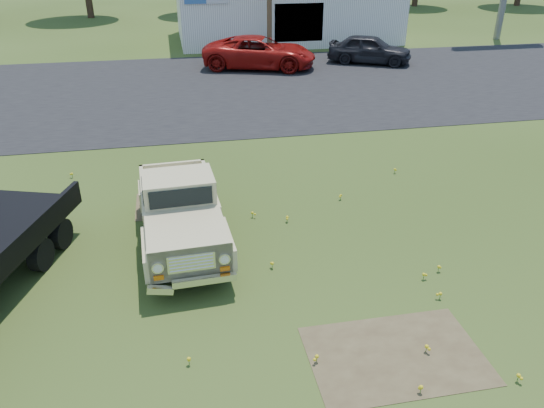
% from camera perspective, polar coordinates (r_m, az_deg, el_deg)
% --- Properties ---
extents(ground, '(140.00, 140.00, 0.00)m').
position_cam_1_polar(ground, '(11.60, 0.46, -6.91)').
color(ground, '#2E4115').
rests_on(ground, ground).
extents(asphalt_lot, '(90.00, 14.00, 0.02)m').
position_cam_1_polar(asphalt_lot, '(25.32, -6.38, 12.24)').
color(asphalt_lot, black).
rests_on(asphalt_lot, ground).
extents(dirt_patch_a, '(3.00, 2.00, 0.01)m').
position_cam_1_polar(dirt_patch_a, '(9.75, 13.13, -15.57)').
color(dirt_patch_a, '#4A3E27').
rests_on(dirt_patch_a, ground).
extents(dirt_patch_b, '(2.20, 1.60, 0.01)m').
position_cam_1_polar(dirt_patch_b, '(14.45, -10.10, 0.04)').
color(dirt_patch_b, '#4A3E27').
rests_on(dirt_patch_b, ground).
extents(commercial_building, '(14.20, 8.20, 4.15)m').
position_cam_1_polar(commercial_building, '(37.50, 1.42, 20.56)').
color(commercial_building, '#BBBBB7').
rests_on(commercial_building, ground).
extents(vintage_pickup_truck, '(2.11, 4.87, 1.73)m').
position_cam_1_polar(vintage_pickup_truck, '(12.24, -9.80, -0.64)').
color(vintage_pickup_truck, tan).
rests_on(vintage_pickup_truck, ground).
extents(red_pickup, '(6.41, 4.34, 1.63)m').
position_cam_1_polar(red_pickup, '(28.97, -1.35, 15.96)').
color(red_pickup, maroon).
rests_on(red_pickup, ground).
extents(dark_sedan, '(4.80, 3.60, 1.52)m').
position_cam_1_polar(dark_sedan, '(30.59, 10.46, 16.05)').
color(dark_sedan, black).
rests_on(dark_sedan, ground).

